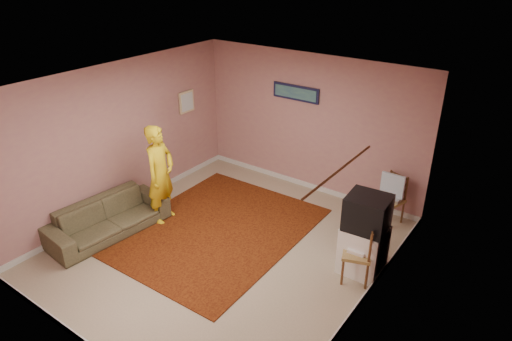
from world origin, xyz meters
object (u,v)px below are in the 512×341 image
Objects in this scene: person at (160,174)px; chair_b at (358,247)px; sofa at (108,218)px; crt_tv at (367,212)px; tv_cabinet at (363,250)px; chair_a at (391,194)px.

chair_b is at bearing -94.86° from person.
chair_b is at bearing -65.43° from sofa.
crt_tv is 4.09m from sofa.
chair_b is 0.30× the size of person.
tv_cabinet is at bearing -91.18° from person.
chair_b reaches higher than tv_cabinet.
sofa is at bearing -91.26° from chair_b.
crt_tv is 0.36× the size of person.
tv_cabinet is 0.43× the size of person.
crt_tv reaches higher than chair_b.
tv_cabinet is 1.44× the size of chair_b.
crt_tv is 1.58m from chair_a.
chair_a reaches higher than tv_cabinet.
person reaches higher than sofa.
chair_b is at bearing -89.31° from tv_cabinet.
sofa is (-3.75, -1.49, -0.08)m from tv_cabinet.
person reaches higher than tv_cabinet.
tv_cabinet reaches higher than sofa.
crt_tv reaches higher than tv_cabinet.
chair_a is 4.66m from sofa.
crt_tv is at bearing -66.59° from chair_a.
person is (-3.34, -0.65, -0.13)m from crt_tv.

